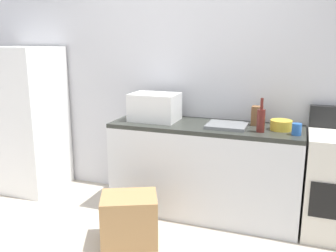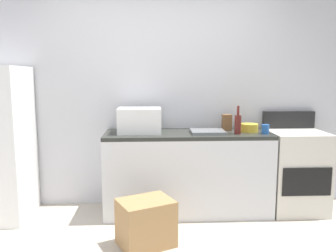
% 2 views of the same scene
% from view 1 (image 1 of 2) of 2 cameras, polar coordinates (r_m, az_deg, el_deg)
% --- Properties ---
extents(wall_back, '(5.00, 0.10, 2.60)m').
position_cam_1_polar(wall_back, '(3.83, 2.93, 7.56)').
color(wall_back, silver).
rests_on(wall_back, ground_plane).
extents(kitchen_counter, '(1.80, 0.60, 0.90)m').
position_cam_1_polar(kitchen_counter, '(3.61, 5.71, -6.74)').
color(kitchen_counter, silver).
rests_on(kitchen_counter, ground_plane).
extents(refrigerator, '(0.68, 0.66, 1.61)m').
position_cam_1_polar(refrigerator, '(4.41, -21.09, 0.96)').
color(refrigerator, white).
rests_on(refrigerator, ground_plane).
extents(microwave, '(0.46, 0.34, 0.27)m').
position_cam_1_polar(microwave, '(3.62, -2.09, 2.99)').
color(microwave, white).
rests_on(microwave, kitchen_counter).
extents(sink_basin, '(0.36, 0.32, 0.03)m').
position_cam_1_polar(sink_basin, '(3.39, 9.19, 0.06)').
color(sink_basin, slate).
rests_on(sink_basin, kitchen_counter).
extents(wine_bottle, '(0.07, 0.07, 0.30)m').
position_cam_1_polar(wine_bottle, '(3.26, 14.32, 0.96)').
color(wine_bottle, '#591E19').
rests_on(wine_bottle, kitchen_counter).
extents(coffee_mug, '(0.08, 0.08, 0.10)m').
position_cam_1_polar(coffee_mug, '(3.25, 19.47, -0.49)').
color(coffee_mug, '#2659A5').
rests_on(coffee_mug, kitchen_counter).
extents(knife_block, '(0.10, 0.10, 0.18)m').
position_cam_1_polar(knife_block, '(3.52, 13.74, 1.57)').
color(knife_block, brown).
rests_on(knife_block, kitchen_counter).
extents(mixing_bowl, '(0.19, 0.19, 0.09)m').
position_cam_1_polar(mixing_bowl, '(3.39, 17.26, 0.13)').
color(mixing_bowl, gold).
rests_on(mixing_bowl, kitchen_counter).
extents(cardboard_box_medium, '(0.57, 0.52, 0.42)m').
position_cam_1_polar(cardboard_box_medium, '(3.19, -6.06, -14.27)').
color(cardboard_box_medium, '#A37A4C').
rests_on(cardboard_box_medium, ground_plane).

